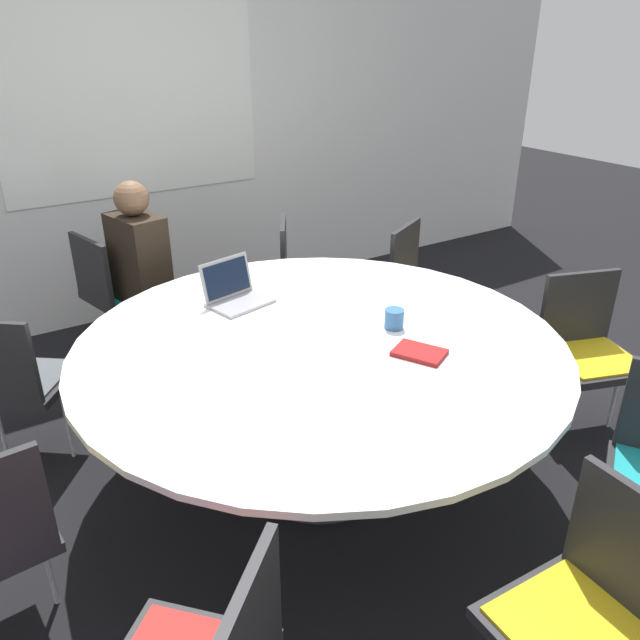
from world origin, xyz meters
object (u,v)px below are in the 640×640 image
at_px(chair_4, 597,609).
at_px(chair_8, 303,271).
at_px(spiral_notebook, 419,353).
at_px(chair_6, 588,343).
at_px(chair_1, 13,376).
at_px(chair_0, 114,287).
at_px(chair_7, 422,280).
at_px(person_0, 142,263).
at_px(coffee_cup, 394,319).
at_px(laptop, 234,292).

xyz_separation_m(chair_4, chair_8, (0.69, 2.72, 0.00)).
bearing_deg(spiral_notebook, chair_6, -3.67).
xyz_separation_m(chair_1, chair_6, (2.56, -1.26, 0.00)).
relative_size(chair_0, chair_1, 1.00).
distance_m(chair_1, chair_6, 2.85).
distance_m(chair_1, chair_7, 2.43).
height_order(chair_6, chair_7, same).
distance_m(chair_6, person_0, 2.55).
xyz_separation_m(chair_1, chair_7, (2.42, -0.12, 0.00)).
bearing_deg(coffee_cup, chair_4, -104.64).
xyz_separation_m(chair_0, person_0, (0.13, -0.22, 0.20)).
relative_size(chair_0, coffee_cup, 9.21).
height_order(chair_6, spiral_notebook, chair_6).
bearing_deg(laptop, coffee_cup, -66.50).
relative_size(chair_8, person_0, 0.71).
height_order(chair_4, spiral_notebook, chair_4).
xyz_separation_m(chair_6, laptop, (-1.52, 1.00, 0.28)).
bearing_deg(laptop, chair_7, -7.00).
relative_size(person_0, spiral_notebook, 4.69).
distance_m(chair_6, chair_8, 1.82).
distance_m(chair_4, chair_6, 1.73).
bearing_deg(coffee_cup, chair_1, 148.89).
bearing_deg(chair_4, chair_7, -27.19).
xyz_separation_m(chair_7, spiral_notebook, (-0.97, -1.07, 0.24)).
bearing_deg(chair_8, chair_7, 76.97).
relative_size(chair_4, chair_6, 1.00).
height_order(chair_1, person_0, person_0).
xyz_separation_m(chair_0, spiral_notebook, (0.74, -2.03, 0.24)).
relative_size(chair_6, coffee_cup, 9.21).
height_order(chair_4, chair_6, same).
xyz_separation_m(chair_1, coffee_cup, (1.53, -0.92, 0.27)).
relative_size(chair_1, laptop, 2.52).
height_order(chair_7, spiral_notebook, chair_7).
xyz_separation_m(person_0, spiral_notebook, (0.60, -1.81, 0.04)).
distance_m(chair_7, coffee_cup, 1.23).
relative_size(chair_6, person_0, 0.71).
bearing_deg(chair_8, coffee_cup, 17.22).
bearing_deg(chair_6, chair_0, -29.54).
bearing_deg(chair_7, chair_8, -71.60).
relative_size(person_0, laptop, 3.57).
xyz_separation_m(chair_0, chair_1, (-0.72, -0.84, 0.00)).
relative_size(chair_1, person_0, 0.71).
height_order(chair_4, coffee_cup, chair_4).
xyz_separation_m(chair_7, person_0, (-1.57, 0.74, 0.20)).
bearing_deg(chair_0, chair_1, -53.40).
xyz_separation_m(person_0, laptop, (0.19, -0.89, 0.08)).
distance_m(laptop, coffee_cup, 0.82).
height_order(chair_1, laptop, laptop).
xyz_separation_m(chair_1, chair_4, (1.17, -2.29, 0.00)).
distance_m(person_0, laptop, 0.91).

